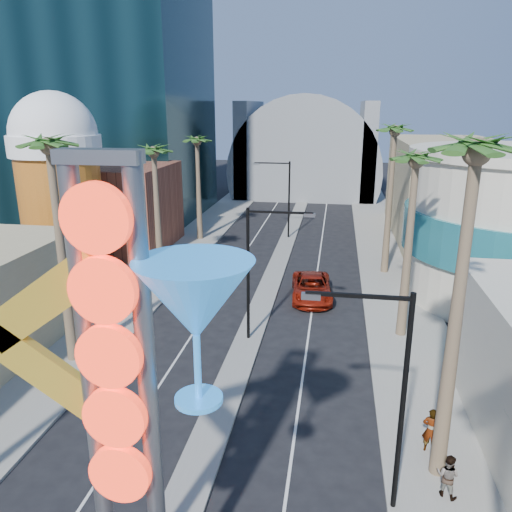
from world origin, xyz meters
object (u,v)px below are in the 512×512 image
(red_pickup, at_px, (312,288))
(pedestrian_b, at_px, (448,476))
(neon_sign, at_px, (152,384))
(pedestrian_a, at_px, (431,430))

(red_pickup, distance_m, pedestrian_b, 19.34)
(neon_sign, xyz_separation_m, pedestrian_a, (8.08, 8.18, -6.20))
(red_pickup, height_order, pedestrian_a, pedestrian_a)
(pedestrian_a, height_order, pedestrian_b, pedestrian_a)
(red_pickup, xyz_separation_m, pedestrian_b, (5.75, -18.47, 0.13))
(neon_sign, bearing_deg, pedestrian_b, 35.24)
(pedestrian_a, bearing_deg, neon_sign, 64.56)
(red_pickup, bearing_deg, pedestrian_a, -76.09)
(neon_sign, relative_size, pedestrian_b, 7.70)
(neon_sign, height_order, pedestrian_a, neon_sign)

